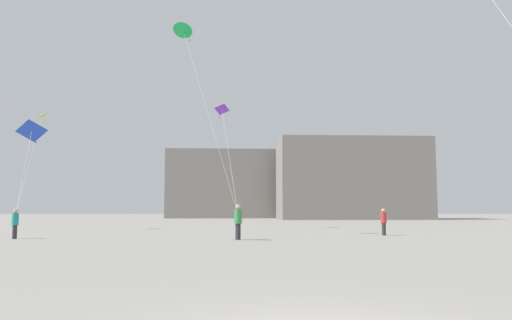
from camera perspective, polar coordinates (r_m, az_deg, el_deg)
name	(u,v)px	position (r m, az deg, el deg)	size (l,w,h in m)	color
person_in_green	(238,220)	(26.22, -2.06, -6.90)	(0.40, 0.40, 1.83)	#2D2D33
person_in_red	(384,221)	(31.46, 14.36, -6.72)	(0.35, 0.35, 1.62)	#2D2D33
person_in_teal	(15,222)	(29.94, -25.79, -6.43)	(0.35, 0.35, 1.59)	#2D2D33
kite_lime_diamond	(42,116)	(41.81, -23.21, 4.60)	(3.58, 11.73, 7.83)	#8CD12D
kite_violet_delta	(222,112)	(40.87, -3.91, 5.47)	(1.86, 14.96, 8.80)	purple
kite_cobalt_delta	(32,132)	(33.57, -24.19, 2.96)	(1.69, 3.77, 5.55)	blue
kite_emerald_diamond	(183,31)	(32.12, -8.29, 14.39)	(4.15, 4.55, 11.73)	green
building_left_hall	(235,184)	(88.20, -2.40, -2.80)	(23.72, 8.57, 11.75)	gray
building_centre_hall	(351,179)	(78.74, 10.84, -2.19)	(22.61, 10.64, 12.26)	gray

